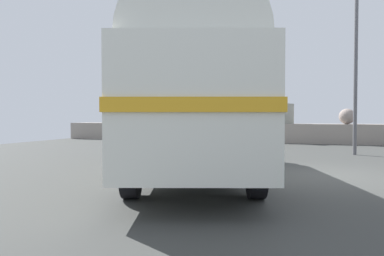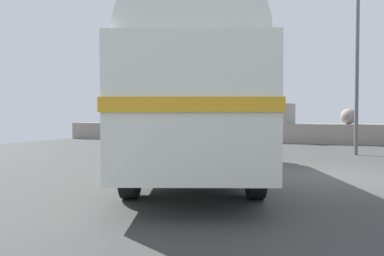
# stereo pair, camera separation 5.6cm
# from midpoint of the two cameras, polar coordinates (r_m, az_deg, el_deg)

# --- Properties ---
(ground) EXTENTS (32.00, 26.00, 0.02)m
(ground) POSITION_cam_midpoint_polar(r_m,az_deg,el_deg) (9.32, 19.59, -7.32)
(ground) COLOR #3B3C3A
(breakwater) EXTENTS (31.36, 2.17, 2.49)m
(breakwater) POSITION_cam_midpoint_polar(r_m,az_deg,el_deg) (21.00, 20.60, -0.38)
(breakwater) COLOR gray
(breakwater) RESTS_ON ground
(vintage_coach) EXTENTS (4.95, 8.90, 3.70)m
(vintage_coach) POSITION_cam_midpoint_polar(r_m,az_deg,el_deg) (8.83, 0.14, 5.57)
(vintage_coach) COLOR black
(vintage_coach) RESTS_ON ground
(lamp_post) EXTENTS (0.44, 0.97, 6.03)m
(lamp_post) POSITION_cam_midpoint_polar(r_m,az_deg,el_deg) (14.89, 24.90, 9.13)
(lamp_post) COLOR #5B5B60
(lamp_post) RESTS_ON ground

